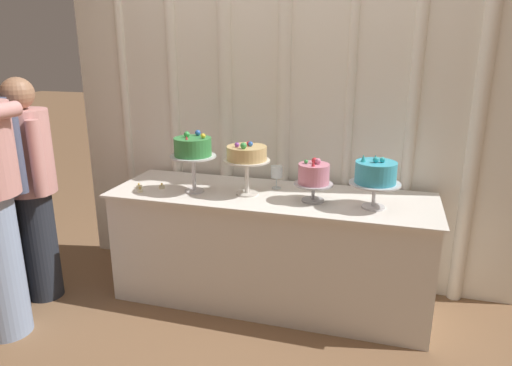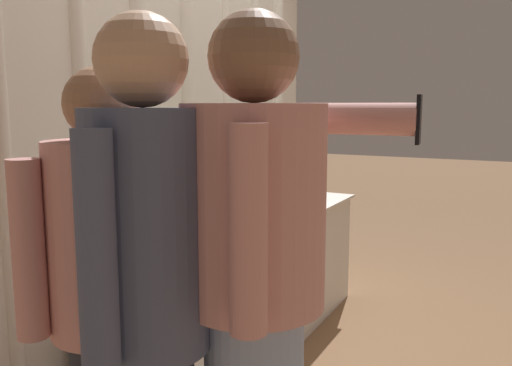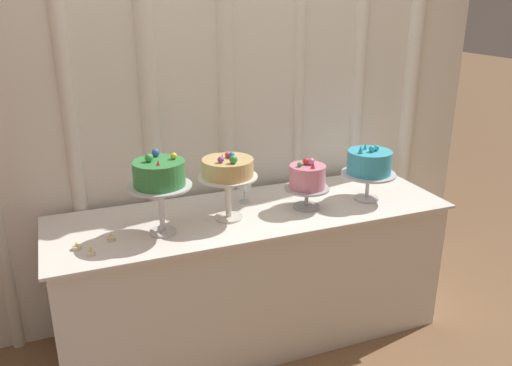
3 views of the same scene
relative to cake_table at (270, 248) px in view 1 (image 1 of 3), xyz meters
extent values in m
plane|color=#846042|center=(0.00, -0.10, -0.38)|extent=(24.00, 24.00, 0.00)
cube|color=white|center=(0.00, 0.40, 0.96)|extent=(3.24, 0.04, 2.68)
cylinder|color=white|center=(-1.25, 0.38, 0.96)|extent=(0.06, 0.06, 2.68)
cylinder|color=white|center=(-0.84, 0.38, 0.96)|extent=(0.08, 0.08, 2.68)
cylinder|color=white|center=(-0.43, 0.38, 0.96)|extent=(0.10, 0.10, 2.68)
cylinder|color=white|center=(-0.01, 0.38, 0.96)|extent=(0.09, 0.09, 2.68)
cylinder|color=white|center=(0.44, 0.38, 0.96)|extent=(0.06, 0.06, 2.68)
cylinder|color=white|center=(0.84, 0.38, 0.96)|extent=(0.08, 0.08, 2.68)
cylinder|color=white|center=(1.23, 0.38, 0.96)|extent=(0.09, 0.09, 2.68)
cube|color=white|center=(0.00, 0.00, -0.01)|extent=(2.05, 0.62, 0.75)
cube|color=white|center=(0.00, 0.00, 0.37)|extent=(2.10, 0.67, 0.01)
cylinder|color=silver|center=(-0.49, -0.09, 0.39)|extent=(0.13, 0.13, 0.01)
cylinder|color=silver|center=(-0.49, -0.09, 0.50)|extent=(0.02, 0.02, 0.22)
cylinder|color=silver|center=(-0.49, -0.09, 0.62)|extent=(0.30, 0.30, 0.01)
cylinder|color=#388E47|center=(-0.49, -0.09, 0.68)|extent=(0.24, 0.24, 0.12)
sphere|color=yellow|center=(-0.42, -0.08, 0.76)|extent=(0.03, 0.03, 0.03)
sphere|color=blue|center=(-0.49, -0.01, 0.76)|extent=(0.04, 0.04, 0.04)
sphere|color=green|center=(-0.53, -0.08, 0.76)|extent=(0.04, 0.04, 0.04)
cone|color=#DB333D|center=(-0.51, -0.15, 0.75)|extent=(0.02, 0.02, 0.03)
cylinder|color=silver|center=(-0.15, -0.04, 0.39)|extent=(0.14, 0.14, 0.01)
cylinder|color=silver|center=(-0.15, -0.04, 0.50)|extent=(0.03, 0.03, 0.21)
cylinder|color=silver|center=(-0.15, -0.04, 0.60)|extent=(0.30, 0.30, 0.01)
cylinder|color=#DBB775|center=(-0.15, -0.04, 0.65)|extent=(0.25, 0.25, 0.09)
sphere|color=blue|center=(-0.12, -0.04, 0.71)|extent=(0.03, 0.03, 0.03)
sphere|color=#DB333D|center=(-0.14, -0.02, 0.71)|extent=(0.03, 0.03, 0.03)
cone|color=yellow|center=(-0.17, -0.03, 0.71)|extent=(0.02, 0.02, 0.03)
sphere|color=purple|center=(-0.19, -0.09, 0.71)|extent=(0.03, 0.03, 0.03)
sphere|color=green|center=(-0.14, -0.12, 0.72)|extent=(0.04, 0.04, 0.04)
cylinder|color=#B2B2B7|center=(0.29, -0.06, 0.39)|extent=(0.14, 0.14, 0.01)
cylinder|color=#B2B2B7|center=(0.29, -0.06, 0.44)|extent=(0.02, 0.02, 0.09)
cylinder|color=#B2B2B7|center=(0.29, -0.06, 0.49)|extent=(0.24, 0.24, 0.01)
cylinder|color=pink|center=(0.29, -0.06, 0.56)|extent=(0.19, 0.19, 0.12)
sphere|color=pink|center=(0.31, -0.06, 0.64)|extent=(0.04, 0.04, 0.04)
sphere|color=#DB333D|center=(0.28, -0.04, 0.64)|extent=(0.04, 0.04, 0.04)
sphere|color=green|center=(0.24, -0.06, 0.63)|extent=(0.03, 0.03, 0.03)
cone|color=#DB333D|center=(0.29, -0.11, 0.63)|extent=(0.02, 0.02, 0.03)
cylinder|color=silver|center=(0.65, -0.08, 0.39)|extent=(0.14, 0.14, 0.01)
cylinder|color=silver|center=(0.65, -0.08, 0.46)|extent=(0.02, 0.02, 0.13)
cylinder|color=silver|center=(0.65, -0.08, 0.53)|extent=(0.30, 0.30, 0.01)
cylinder|color=#3DB2D1|center=(0.65, -0.08, 0.60)|extent=(0.24, 0.24, 0.13)
sphere|color=#2DB2B7|center=(0.68, -0.09, 0.68)|extent=(0.03, 0.03, 0.03)
cone|color=#2DB2B7|center=(0.64, -0.04, 0.68)|extent=(0.02, 0.02, 0.03)
cone|color=#2DB2B7|center=(0.58, -0.10, 0.68)|extent=(0.03, 0.03, 0.04)
sphere|color=#2DB2B7|center=(0.65, -0.10, 0.68)|extent=(0.03, 0.03, 0.03)
cylinder|color=silver|center=(0.01, 0.14, 0.38)|extent=(0.06, 0.06, 0.00)
cylinder|color=silver|center=(0.01, 0.14, 0.42)|extent=(0.01, 0.01, 0.07)
cylinder|color=silver|center=(0.01, 0.14, 0.50)|extent=(0.08, 0.08, 0.08)
cylinder|color=beige|center=(-0.89, -0.12, 0.39)|extent=(0.04, 0.04, 0.02)
sphere|color=#F9CC4C|center=(-0.89, -0.12, 0.41)|extent=(0.01, 0.01, 0.01)
cylinder|color=beige|center=(-0.83, -0.20, 0.39)|extent=(0.04, 0.04, 0.02)
sphere|color=#F9CC4C|center=(-0.83, -0.20, 0.41)|extent=(0.01, 0.01, 0.01)
cylinder|color=beige|center=(-0.73, -0.08, 0.39)|extent=(0.04, 0.04, 0.02)
sphere|color=#F9CC4C|center=(-0.73, -0.08, 0.41)|extent=(0.01, 0.01, 0.01)
cylinder|color=#282D38|center=(-1.52, -0.40, 0.00)|extent=(0.32, 0.32, 0.76)
cylinder|color=#D6938E|center=(-1.52, -0.40, 0.65)|extent=(0.44, 0.44, 0.54)
sphere|color=#A37556|center=(-1.52, -0.40, 1.02)|extent=(0.20, 0.20, 0.20)
cylinder|color=#D6938E|center=(-1.69, -0.29, 0.64)|extent=(0.08, 0.08, 0.48)
cylinder|color=#D6938E|center=(-1.34, -0.50, 0.64)|extent=(0.08, 0.08, 0.48)
cylinder|color=#282D38|center=(-1.60, -0.61, 0.02)|extent=(0.25, 0.25, 0.80)
cylinder|color=#4C5675|center=(-1.41, -0.59, 0.71)|extent=(0.08, 0.08, 0.52)
camera|label=1|loc=(0.71, -2.75, 1.31)|focal=32.37mm
camera|label=2|loc=(-2.59, -1.43, 1.01)|focal=36.84mm
camera|label=3|loc=(-0.91, -2.36, 1.46)|focal=36.59mm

